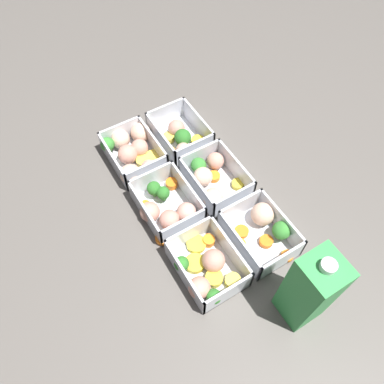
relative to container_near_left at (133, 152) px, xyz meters
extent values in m
plane|color=#56514C|center=(0.16, 0.06, -0.02)|extent=(4.00, 4.00, 0.00)
cube|color=silver|center=(0.00, 0.00, -0.02)|extent=(0.14, 0.11, 0.00)
cube|color=silver|center=(0.00, -0.05, 0.00)|extent=(0.14, 0.01, 0.06)
cube|color=silver|center=(0.00, 0.05, 0.00)|extent=(0.14, 0.01, 0.06)
cube|color=silver|center=(-0.06, 0.00, 0.00)|extent=(0.01, 0.11, 0.06)
cube|color=silver|center=(0.07, 0.00, 0.00)|extent=(0.01, 0.11, 0.06)
sphere|color=tan|center=(0.00, -0.01, 0.00)|extent=(0.06, 0.06, 0.05)
cylinder|color=#DBC647|center=(0.03, 0.01, -0.01)|extent=(0.03, 0.03, 0.01)
cylinder|color=#DBC647|center=(0.03, 0.04, -0.01)|extent=(0.04, 0.04, 0.01)
cylinder|color=#49883F|center=(-0.04, -0.04, -0.01)|extent=(0.01, 0.01, 0.02)
sphere|color=#388433|center=(-0.04, -0.04, 0.01)|extent=(0.03, 0.03, 0.03)
sphere|color=beige|center=(-0.04, 0.04, 0.00)|extent=(0.05, 0.05, 0.05)
sphere|color=beige|center=(0.06, -0.03, 0.00)|extent=(0.06, 0.06, 0.05)
sphere|color=#D19E8C|center=(0.06, 0.01, 0.00)|extent=(0.05, 0.05, 0.04)
sphere|color=beige|center=(-0.05, -0.01, 0.00)|extent=(0.05, 0.05, 0.04)
sphere|color=tan|center=(0.00, 0.02, 0.00)|extent=(0.05, 0.05, 0.04)
cube|color=silver|center=(0.16, 0.00, -0.02)|extent=(0.14, 0.11, 0.00)
cube|color=silver|center=(0.16, -0.05, 0.00)|extent=(0.14, 0.01, 0.06)
cube|color=silver|center=(0.16, 0.05, 0.00)|extent=(0.14, 0.01, 0.06)
cube|color=silver|center=(0.09, 0.00, 0.00)|extent=(0.01, 0.11, 0.06)
cube|color=silver|center=(0.23, 0.00, 0.00)|extent=(0.01, 0.11, 0.06)
sphere|color=tan|center=(0.20, -0.01, 0.00)|extent=(0.06, 0.06, 0.04)
cylinder|color=orange|center=(0.13, -0.04, -0.02)|extent=(0.02, 0.02, 0.01)
cylinder|color=#407A37|center=(0.12, -0.01, -0.01)|extent=(0.01, 0.01, 0.01)
sphere|color=#2D7228|center=(0.12, -0.01, 0.01)|extent=(0.03, 0.03, 0.03)
sphere|color=#D19E8C|center=(0.20, 0.02, 0.00)|extent=(0.05, 0.05, 0.04)
cylinder|color=orange|center=(0.22, -0.05, -0.02)|extent=(0.03, 0.03, 0.01)
cylinder|color=#407A37|center=(0.14, 0.00, -0.01)|extent=(0.01, 0.01, 0.01)
sphere|color=#2D7228|center=(0.14, 0.00, 0.00)|extent=(0.03, 0.03, 0.03)
cylinder|color=orange|center=(0.12, 0.04, -0.01)|extent=(0.03, 0.03, 0.02)
sphere|color=tan|center=(0.16, -0.04, 0.00)|extent=(0.06, 0.06, 0.04)
cube|color=silver|center=(0.32, 0.00, -0.02)|extent=(0.14, 0.11, 0.00)
cube|color=silver|center=(0.32, -0.05, 0.00)|extent=(0.14, 0.01, 0.06)
cube|color=silver|center=(0.32, 0.05, 0.00)|extent=(0.14, 0.01, 0.06)
cube|color=silver|center=(0.25, 0.00, 0.00)|extent=(0.01, 0.11, 0.06)
cube|color=silver|center=(0.39, 0.00, 0.00)|extent=(0.01, 0.11, 0.06)
cylinder|color=yellow|center=(0.35, 0.00, -0.01)|extent=(0.05, 0.05, 0.02)
cylinder|color=yellow|center=(0.27, 0.01, -0.02)|extent=(0.05, 0.05, 0.01)
sphere|color=tan|center=(0.32, 0.01, 0.00)|extent=(0.05, 0.05, 0.05)
cylinder|color=#407A37|center=(0.30, -0.04, -0.01)|extent=(0.01, 0.01, 0.01)
sphere|color=#2D7228|center=(0.30, -0.04, 0.00)|extent=(0.03, 0.03, 0.03)
cylinder|color=yellow|center=(0.30, -0.02, -0.01)|extent=(0.05, 0.05, 0.01)
cylinder|color=#407A37|center=(0.38, -0.02, -0.02)|extent=(0.01, 0.01, 0.01)
sphere|color=#2D7228|center=(0.38, -0.02, 0.00)|extent=(0.03, 0.03, 0.03)
sphere|color=tan|center=(0.35, -0.04, 0.00)|extent=(0.06, 0.06, 0.04)
cylinder|color=orange|center=(0.28, 0.03, -0.01)|extent=(0.03, 0.03, 0.02)
cylinder|color=#DBC647|center=(0.37, 0.03, -0.01)|extent=(0.04, 0.04, 0.01)
cube|color=silver|center=(0.00, 0.12, -0.02)|extent=(0.14, 0.11, 0.00)
cube|color=silver|center=(0.00, 0.07, 0.00)|extent=(0.14, 0.01, 0.06)
cube|color=silver|center=(0.00, 0.17, 0.00)|extent=(0.14, 0.01, 0.06)
cube|color=silver|center=(-0.06, 0.12, 0.00)|extent=(0.01, 0.11, 0.06)
cube|color=silver|center=(0.07, 0.12, 0.00)|extent=(0.01, 0.11, 0.06)
sphere|color=#D19E8C|center=(0.05, 0.10, 0.00)|extent=(0.05, 0.05, 0.04)
cylinder|color=yellow|center=(0.04, 0.15, -0.01)|extent=(0.04, 0.04, 0.01)
cylinder|color=#407A37|center=(0.02, 0.12, -0.01)|extent=(0.01, 0.01, 0.01)
sphere|color=#2D7228|center=(0.02, 0.12, 0.01)|extent=(0.04, 0.04, 0.04)
sphere|color=tan|center=(-0.01, 0.12, 0.00)|extent=(0.06, 0.06, 0.04)
cylinder|color=orange|center=(0.03, 0.08, -0.02)|extent=(0.03, 0.03, 0.01)
cylinder|color=#DBC647|center=(-0.01, 0.10, -0.01)|extent=(0.04, 0.04, 0.01)
cube|color=silver|center=(0.16, 0.12, -0.02)|extent=(0.14, 0.11, 0.00)
cube|color=silver|center=(0.16, 0.07, 0.00)|extent=(0.14, 0.01, 0.06)
cube|color=silver|center=(0.16, 0.17, 0.00)|extent=(0.14, 0.01, 0.06)
cube|color=silver|center=(0.09, 0.12, 0.00)|extent=(0.01, 0.11, 0.06)
cube|color=silver|center=(0.23, 0.12, 0.00)|extent=(0.01, 0.11, 0.06)
sphere|color=beige|center=(0.14, 0.10, 0.00)|extent=(0.04, 0.04, 0.04)
cylinder|color=yellow|center=(0.19, 0.16, -0.02)|extent=(0.04, 0.04, 0.01)
sphere|color=beige|center=(0.20, 0.09, 0.00)|extent=(0.06, 0.06, 0.04)
cylinder|color=#49883F|center=(0.12, 0.11, -0.01)|extent=(0.01, 0.01, 0.01)
sphere|color=#388433|center=(0.12, 0.11, 0.01)|extent=(0.04, 0.04, 0.04)
cylinder|color=orange|center=(0.15, 0.13, -0.01)|extent=(0.04, 0.04, 0.01)
sphere|color=tan|center=(0.12, 0.15, 0.00)|extent=(0.05, 0.05, 0.04)
cube|color=silver|center=(0.32, 0.12, -0.02)|extent=(0.14, 0.11, 0.00)
cube|color=silver|center=(0.32, 0.07, 0.00)|extent=(0.14, 0.01, 0.06)
cube|color=silver|center=(0.32, 0.17, 0.00)|extent=(0.14, 0.01, 0.06)
cube|color=silver|center=(0.25, 0.12, 0.00)|extent=(0.01, 0.11, 0.06)
cube|color=silver|center=(0.39, 0.12, 0.00)|extent=(0.01, 0.11, 0.06)
cylinder|color=orange|center=(0.29, 0.10, -0.02)|extent=(0.03, 0.03, 0.01)
sphere|color=beige|center=(0.29, 0.15, 0.00)|extent=(0.07, 0.07, 0.05)
cylinder|color=orange|center=(0.34, 0.13, -0.02)|extent=(0.03, 0.03, 0.01)
cylinder|color=#49883F|center=(0.34, 0.16, -0.01)|extent=(0.01, 0.01, 0.01)
sphere|color=#388433|center=(0.34, 0.16, 0.01)|extent=(0.04, 0.04, 0.04)
cylinder|color=orange|center=(0.38, 0.15, -0.02)|extent=(0.03, 0.03, 0.01)
cylinder|color=orange|center=(0.32, 0.08, -0.01)|extent=(0.03, 0.03, 0.01)
cube|color=green|center=(0.47, 0.10, 0.07)|extent=(0.07, 0.07, 0.19)
cylinder|color=white|center=(0.47, 0.10, 0.17)|extent=(0.02, 0.02, 0.01)
camera|label=1|loc=(0.55, -0.17, 0.67)|focal=35.00mm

